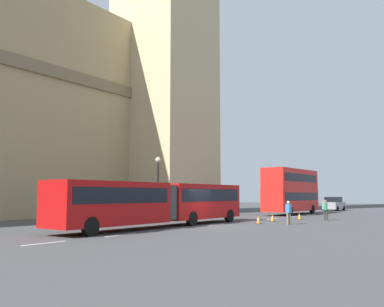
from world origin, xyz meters
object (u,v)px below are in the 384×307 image
at_px(articulated_bus, 160,201).
at_px(traffic_cone_east, 299,216).
at_px(double_decker_bus, 291,189).
at_px(traffic_cone_west, 258,220).
at_px(pedestrian_by_kerb, 326,209).
at_px(street_lamp, 158,184).
at_px(sedan_lead, 334,204).
at_px(pedestrian_near_cones, 289,212).
at_px(traffic_cone_middle, 272,218).

distance_m(articulated_bus, traffic_cone_east, 14.13).
distance_m(double_decker_bus, traffic_cone_west, 15.78).
bearing_deg(traffic_cone_west, double_decker_bus, 14.06).
xyz_separation_m(articulated_bus, pedestrian_by_kerb, (13.58, -6.51, -0.83)).
xyz_separation_m(double_decker_bus, pedestrian_by_kerb, (-8.27, -6.51, -1.80)).
distance_m(traffic_cone_west, street_lamp, 8.94).
height_order(articulated_bus, double_decker_bus, double_decker_bus).
height_order(sedan_lead, pedestrian_near_cones, sedan_lead).
bearing_deg(traffic_cone_east, pedestrian_by_kerb, -84.88).
xyz_separation_m(traffic_cone_middle, pedestrian_by_kerb, (4.05, -2.92, 0.63)).
height_order(traffic_cone_west, pedestrian_near_cones, pedestrian_near_cones).
xyz_separation_m(sedan_lead, traffic_cone_east, (-22.17, -4.00, -0.63)).
relative_size(double_decker_bus, traffic_cone_middle, 17.02).
distance_m(sedan_lead, pedestrian_near_cones, 29.02).
height_order(articulated_bus, pedestrian_near_cones, articulated_bus).
bearing_deg(traffic_cone_west, pedestrian_near_cones, -80.38).
relative_size(traffic_cone_east, pedestrian_by_kerb, 0.34).
bearing_deg(double_decker_bus, articulated_bus, -179.99).
bearing_deg(traffic_cone_middle, traffic_cone_west, -176.00).
height_order(double_decker_bus, street_lamp, street_lamp).
distance_m(traffic_cone_west, traffic_cone_east, 6.68).
distance_m(articulated_bus, pedestrian_near_cones, 9.35).
relative_size(articulated_bus, traffic_cone_west, 28.89).
relative_size(pedestrian_near_cones, pedestrian_by_kerb, 1.00).
xyz_separation_m(sedan_lead, pedestrian_by_kerb, (-21.97, -6.22, -0.00)).
bearing_deg(traffic_cone_east, sedan_lead, 10.24).
relative_size(sedan_lead, pedestrian_by_kerb, 2.60).
xyz_separation_m(double_decker_bus, traffic_cone_middle, (-12.32, -3.59, -2.43)).
distance_m(street_lamp, pedestrian_near_cones, 10.97).
xyz_separation_m(street_lamp, pedestrian_near_cones, (2.22, -10.53, -2.14)).
distance_m(sedan_lead, traffic_cone_east, 22.53).
bearing_deg(double_decker_bus, sedan_lead, -1.20).
bearing_deg(traffic_cone_middle, sedan_lead, 7.24).
distance_m(traffic_cone_middle, traffic_cone_east, 3.92).
relative_size(articulated_bus, pedestrian_near_cones, 9.91).
height_order(double_decker_bus, traffic_cone_east, double_decker_bus).
bearing_deg(traffic_cone_east, double_decker_bus, 26.89).
height_order(sedan_lead, traffic_cone_middle, sedan_lead).
bearing_deg(traffic_cone_west, traffic_cone_middle, 4.00).
relative_size(sedan_lead, traffic_cone_east, 7.59).
bearing_deg(traffic_cone_middle, pedestrian_near_cones, -134.91).
bearing_deg(articulated_bus, pedestrian_near_cones, -40.29).
height_order(traffic_cone_east, pedestrian_near_cones, pedestrian_near_cones).
bearing_deg(articulated_bus, sedan_lead, -0.46).
bearing_deg(pedestrian_near_cones, street_lamp, 101.92).
bearing_deg(articulated_bus, street_lamp, 42.73).
bearing_deg(double_decker_bus, street_lamp, 165.13).
bearing_deg(pedestrian_by_kerb, traffic_cone_east, 95.12).
height_order(street_lamp, pedestrian_by_kerb, street_lamp).
relative_size(traffic_cone_west, street_lamp, 0.11).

